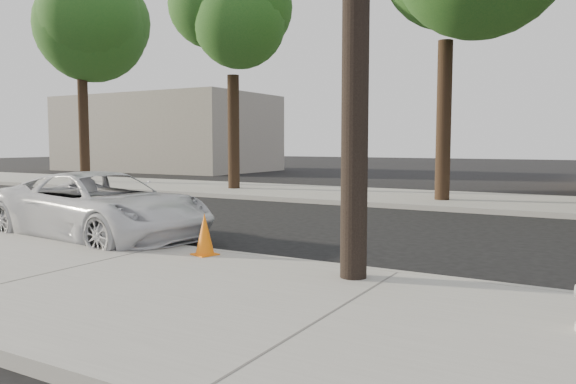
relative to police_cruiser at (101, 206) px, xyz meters
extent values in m
plane|color=black|center=(1.99, 1.80, -0.66)|extent=(120.00, 120.00, 0.00)
cube|color=gray|center=(1.99, -2.50, -0.58)|extent=(90.00, 4.40, 0.15)
cube|color=gray|center=(1.99, 10.30, -0.58)|extent=(90.00, 5.00, 0.15)
cube|color=#9E9B93|center=(1.99, -0.30, -0.58)|extent=(90.00, 0.12, 0.16)
cube|color=gray|center=(-18.01, 21.80, 1.84)|extent=(14.00, 8.00, 5.00)
cylinder|color=black|center=(-12.01, 9.80, 1.74)|extent=(0.44, 0.44, 4.50)
sphere|color=#154A19|center=(-12.01, 9.80, 5.49)|extent=(4.50, 4.50, 4.50)
sphere|color=#154A19|center=(-11.41, 9.35, 6.69)|extent=(3.60, 3.60, 3.60)
cylinder|color=black|center=(-4.01, 10.00, 1.62)|extent=(0.44, 0.44, 4.25)
sphere|color=#154A19|center=(-4.01, 10.00, 5.14)|extent=(4.20, 4.20, 4.20)
sphere|color=#154A19|center=(-3.45, 9.58, 6.26)|extent=(3.36, 3.36, 3.36)
cylinder|color=black|center=(3.99, 9.60, 1.87)|extent=(0.44, 0.44, 4.75)
imported|color=silver|center=(0.00, 0.00, 0.00)|extent=(4.94, 2.65, 1.32)
cube|color=orange|center=(3.04, -0.70, -0.50)|extent=(0.42, 0.42, 0.02)
cone|color=orange|center=(3.04, -0.70, -0.19)|extent=(0.37, 0.37, 0.65)
camera|label=1|loc=(8.38, -7.43, 1.20)|focal=35.00mm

